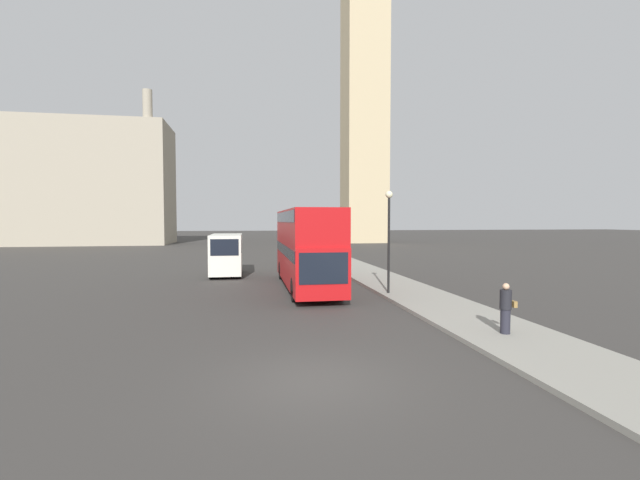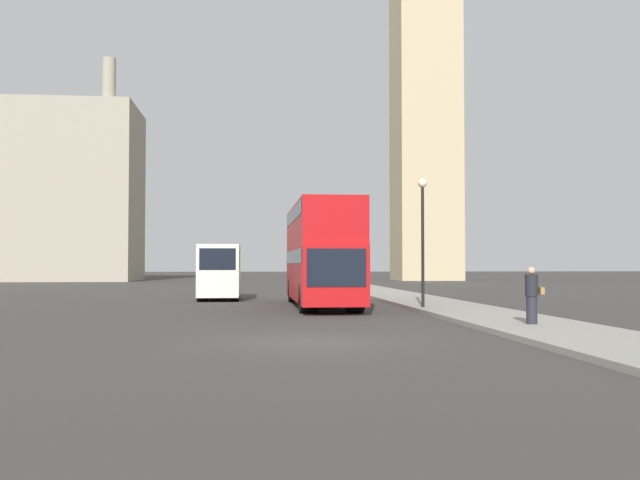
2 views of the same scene
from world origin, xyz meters
The scene contains 6 objects.
ground_plane centered at (0.00, 0.00, 0.00)m, with size 300.00×300.00×0.00m, color #383533.
sidewalk_strip centered at (6.72, 0.00, 0.07)m, with size 3.45×120.00×0.15m.
red_double_decker_bus centered at (1.71, 13.62, 2.41)m, with size 2.45×11.10×4.32m.
white_van centered at (-2.90, 19.92, 1.49)m, with size 2.07×5.04×2.80m.
pedestrian centered at (6.62, 2.57, 0.96)m, with size 0.52×0.36×1.61m.
street_lamp centered at (5.43, 10.53, 3.53)m, with size 0.36×0.36×5.06m.
Camera 2 is at (-1.30, -16.92, 1.85)m, focal length 40.00 mm.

